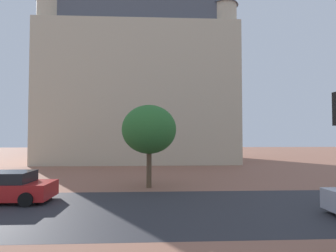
# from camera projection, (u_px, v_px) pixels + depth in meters

# --- Properties ---
(ground_plane) EXTENTS (120.00, 120.00, 0.00)m
(ground_plane) POSITION_uv_depth(u_px,v_px,m) (169.00, 199.00, 13.36)
(ground_plane) COLOR #93604C
(street_asphalt_strip) EXTENTS (120.00, 7.18, 0.00)m
(street_asphalt_strip) POSITION_uv_depth(u_px,v_px,m) (171.00, 209.00, 11.53)
(street_asphalt_strip) COLOR #2D2D33
(street_asphalt_strip) RESTS_ON ground_plane
(landmark_building) EXTENTS (22.66, 14.46, 36.33)m
(landmark_building) POSITION_uv_depth(u_px,v_px,m) (139.00, 85.00, 35.20)
(landmark_building) COLOR beige
(landmark_building) RESTS_ON ground_plane
(car_red) EXTENTS (4.52, 2.10, 1.44)m
(car_red) POSITION_uv_depth(u_px,v_px,m) (4.00, 187.00, 12.76)
(car_red) COLOR red
(car_red) RESTS_ON ground_plane
(tree_curb_far) EXTENTS (3.32, 3.32, 5.05)m
(tree_curb_far) POSITION_uv_depth(u_px,v_px,m) (149.00, 130.00, 16.39)
(tree_curb_far) COLOR brown
(tree_curb_far) RESTS_ON ground_plane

